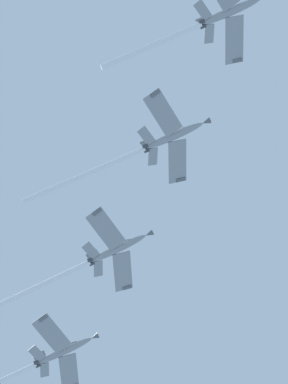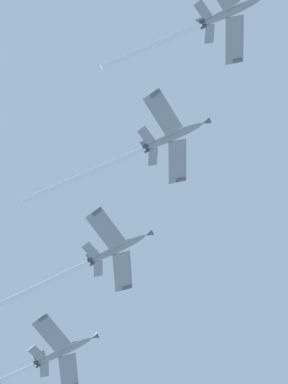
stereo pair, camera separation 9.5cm
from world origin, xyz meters
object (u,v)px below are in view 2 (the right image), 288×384
Objects in this scene: jet_lead at (210,21)px; jet_third at (94,260)px; jet_second at (149,147)px; jet_fourth at (46,359)px.

jet_lead reaches higher than jet_third.
jet_second is (-14.88, 19.35, -6.48)m from jet_lead.
jet_fourth is (-28.14, 36.68, -11.91)m from jet_second.
jet_second reaches higher than jet_fourth.
jet_third is 23.03m from jet_fourth.
jet_fourth is at bearing 127.50° from jet_second.
jet_fourth is at bearing 127.70° from jet_third.
jet_lead is 0.87× the size of jet_second.
jet_second is at bearing -52.69° from jet_third.
jet_lead reaches higher than jet_fourth.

